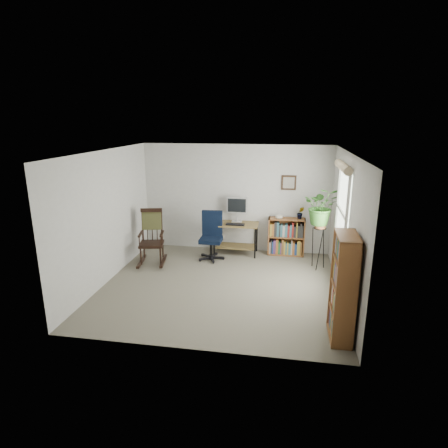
% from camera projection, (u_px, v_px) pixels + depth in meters
% --- Properties ---
extents(floor, '(4.20, 4.00, 0.00)m').
position_uv_depth(floor, '(220.00, 285.00, 6.82)').
color(floor, slate).
rests_on(floor, ground).
extents(ceiling, '(4.20, 4.00, 0.00)m').
position_uv_depth(ceiling, '(220.00, 152.00, 6.17)').
color(ceiling, silver).
rests_on(ceiling, ground).
extents(wall_back, '(4.20, 0.00, 2.40)m').
position_uv_depth(wall_back, '(236.00, 198.00, 8.39)').
color(wall_back, silver).
rests_on(wall_back, ground).
extents(wall_front, '(4.20, 0.00, 2.40)m').
position_uv_depth(wall_front, '(192.00, 265.00, 4.59)').
color(wall_front, silver).
rests_on(wall_front, ground).
extents(wall_left, '(0.00, 4.00, 2.40)m').
position_uv_depth(wall_left, '(107.00, 217.00, 6.83)').
color(wall_left, silver).
rests_on(wall_left, ground).
extents(wall_right, '(0.00, 4.00, 2.40)m').
position_uv_depth(wall_right, '(346.00, 227.00, 6.16)').
color(wall_right, silver).
rests_on(wall_right, ground).
extents(window, '(0.12, 1.20, 1.50)m').
position_uv_depth(window, '(342.00, 211.00, 6.39)').
color(window, white).
rests_on(window, wall_right).
extents(desk, '(0.98, 0.54, 0.70)m').
position_uv_depth(desk, '(236.00, 239.00, 8.33)').
color(desk, brown).
rests_on(desk, floor).
extents(monitor, '(0.46, 0.16, 0.56)m').
position_uv_depth(monitor, '(237.00, 210.00, 8.29)').
color(monitor, silver).
rests_on(monitor, desk).
extents(keyboard, '(0.40, 0.15, 0.02)m').
position_uv_depth(keyboard, '(235.00, 224.00, 8.12)').
color(keyboard, black).
rests_on(keyboard, desk).
extents(office_chair, '(0.60, 0.60, 1.05)m').
position_uv_depth(office_chair, '(211.00, 236.00, 7.94)').
color(office_chair, black).
rests_on(office_chair, floor).
extents(rocking_chair, '(0.79, 1.10, 1.15)m').
position_uv_depth(rocking_chair, '(151.00, 237.00, 7.72)').
color(rocking_chair, black).
rests_on(rocking_chair, floor).
extents(low_bookshelf, '(0.79, 0.26, 0.84)m').
position_uv_depth(low_bookshelf, '(286.00, 237.00, 8.25)').
color(low_bookshelf, brown).
rests_on(low_bookshelf, floor).
extents(tall_bookshelf, '(0.28, 0.65, 1.49)m').
position_uv_depth(tall_bookshelf, '(343.00, 288.00, 5.01)').
color(tall_bookshelf, brown).
rests_on(tall_bookshelf, floor).
extents(plant_stand, '(0.30, 0.30, 0.99)m').
position_uv_depth(plant_stand, '(319.00, 245.00, 7.48)').
color(plant_stand, black).
rests_on(plant_stand, floor).
extents(spider_plant, '(1.69, 1.88, 1.46)m').
position_uv_depth(spider_plant, '(323.00, 188.00, 7.16)').
color(spider_plant, '#306523').
rests_on(spider_plant, plant_stand).
extents(potted_plant_small, '(0.13, 0.24, 0.11)m').
position_uv_depth(potted_plant_small, '(300.00, 216.00, 8.08)').
color(potted_plant_small, '#306523').
rests_on(potted_plant_small, low_bookshelf).
extents(framed_picture, '(0.32, 0.04, 0.32)m').
position_uv_depth(framed_picture, '(289.00, 183.00, 8.07)').
color(framed_picture, black).
rests_on(framed_picture, wall_back).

